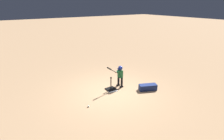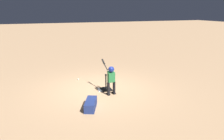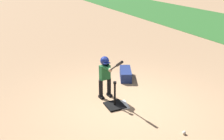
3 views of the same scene
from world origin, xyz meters
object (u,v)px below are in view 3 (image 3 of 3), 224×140
baseball (184,133)px  equipment_bag (126,74)px  batting_tee (115,103)px  batter_child (105,72)px

baseball → equipment_bag: size_ratio=0.09×
baseball → equipment_bag: 3.07m
batting_tee → baseball: bearing=25.9°
batter_child → equipment_bag: bearing=131.6°
batting_tee → equipment_bag: size_ratio=0.77×
batting_tee → batter_child: (-0.52, -0.02, 0.62)m
batting_tee → equipment_bag: batting_tee is taller
equipment_bag → batter_child: bearing=-24.9°
batter_child → baseball: 2.37m
batter_child → baseball: size_ratio=16.54×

